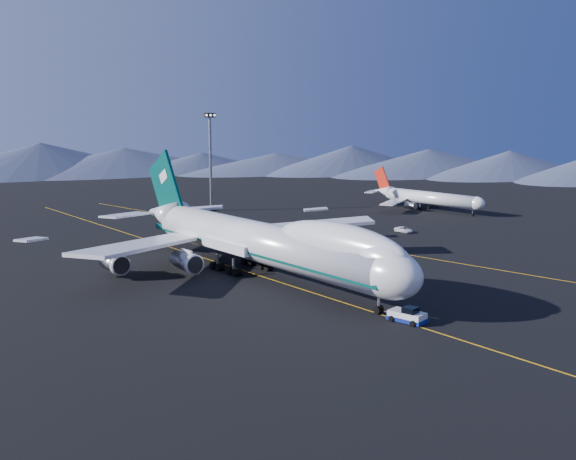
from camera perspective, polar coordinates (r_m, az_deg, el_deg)
ground at (r=104.26m, az=-2.48°, el=-4.11°), size 500.00×500.00×0.00m
taxiway_line_main at (r=104.26m, az=-2.48°, el=-4.10°), size 0.25×220.00×0.01m
taxiway_line_side at (r=130.53m, az=5.75°, el=-1.39°), size 28.08×198.09×0.01m
boeing_747 at (r=103.08m, az=-2.51°, el=-0.96°), size 59.62×72.43×19.37m
pushback_tug at (r=81.88m, az=10.54°, el=-7.59°), size 3.35×5.04×2.04m
second_jet at (r=187.91m, az=12.15°, el=2.82°), size 35.75×40.39×11.49m
service_van at (r=147.85m, az=10.24°, el=0.03°), size 2.35×4.65×1.26m
floodlight_mast at (r=182.20m, az=-6.90°, el=6.05°), size 3.38×2.54×27.38m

